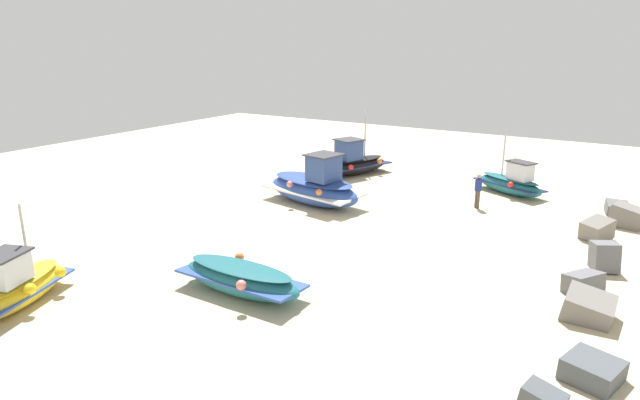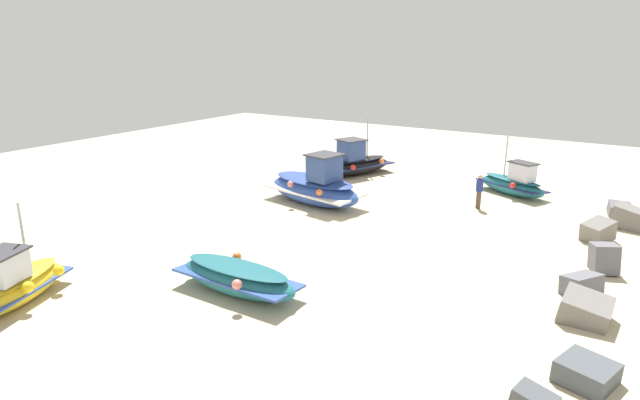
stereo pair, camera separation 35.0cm
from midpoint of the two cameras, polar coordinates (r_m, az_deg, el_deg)
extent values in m
plane|color=beige|center=(20.31, 2.94, -5.50)|extent=(59.26, 59.26, 0.00)
ellipsoid|color=#2D4C9E|center=(26.08, -0.27, 0.98)|extent=(2.99, 5.61, 1.37)
cube|color=white|center=(26.07, -0.27, 1.12)|extent=(2.97, 5.40, 0.21)
ellipsoid|color=navy|center=(25.95, -0.27, 2.11)|extent=(2.59, 4.93, 0.30)
cube|color=#2D4784|center=(25.33, 0.86, 3.40)|extent=(1.50, 1.42, 1.21)
cube|color=#333338|center=(25.20, 0.87, 4.80)|extent=(1.74, 1.64, 0.06)
sphere|color=yellow|center=(27.66, -0.80, 3.07)|extent=(0.30, 0.30, 0.30)
sphere|color=#EA7F75|center=(25.51, -2.75, 1.68)|extent=(0.30, 0.30, 0.30)
sphere|color=orange|center=(26.46, 2.12, 2.34)|extent=(0.30, 0.30, 0.30)
sphere|color=orange|center=(24.27, 0.34, 0.83)|extent=(0.30, 0.30, 0.30)
ellipsoid|color=#1E6670|center=(17.16, -8.13, -8.23)|extent=(1.57, 4.34, 1.02)
cube|color=#2D4C9E|center=(17.14, -8.14, -8.09)|extent=(1.58, 4.17, 0.17)
ellipsoid|color=#1A565F|center=(17.01, -8.18, -7.04)|extent=(1.34, 3.82, 0.23)
sphere|color=#EA7F75|center=(15.97, -8.13, -8.82)|extent=(0.30, 0.30, 0.30)
sphere|color=orange|center=(18.11, -8.21, -5.94)|extent=(0.30, 0.30, 0.30)
ellipsoid|color=#1E6670|center=(29.44, 19.87, 1.38)|extent=(2.91, 4.02, 0.94)
cube|color=navy|center=(29.43, 19.87, 1.46)|extent=(2.84, 3.88, 0.15)
ellipsoid|color=#1A565F|center=(29.35, 19.93, 2.06)|extent=(2.53, 3.52, 0.21)
cube|color=silver|center=(28.90, 20.89, 2.78)|extent=(1.19, 1.37, 0.87)
cube|color=#333338|center=(28.80, 20.99, 3.68)|extent=(1.38, 1.59, 0.06)
cylinder|color=#B7B7BC|center=(29.42, 19.37, 4.67)|extent=(0.08, 0.08, 2.38)
sphere|color=#EA7F75|center=(30.34, 19.87, 2.45)|extent=(0.29, 0.29, 0.29)
sphere|color=red|center=(28.40, 19.99, 1.46)|extent=(0.29, 0.29, 0.29)
ellipsoid|color=gold|center=(18.66, -28.93, -8.28)|extent=(3.95, 2.45, 0.92)
cube|color=#2D4C9E|center=(18.64, -28.94, -8.16)|extent=(3.81, 2.41, 0.14)
ellipsoid|color=gold|center=(18.53, -29.08, -7.27)|extent=(3.46, 2.12, 0.19)
cube|color=silver|center=(18.16, -29.88, -6.16)|extent=(1.36, 1.22, 0.85)
cube|color=#333338|center=(18.01, -30.09, -4.81)|extent=(1.58, 1.42, 0.06)
cylinder|color=#B7B7BC|center=(18.56, -28.36, -3.39)|extent=(0.08, 0.08, 2.12)
sphere|color=yellow|center=(18.76, -25.36, -6.72)|extent=(0.34, 0.34, 0.34)
sphere|color=red|center=(19.28, -30.08, -6.93)|extent=(0.34, 0.34, 0.34)
sphere|color=yellow|center=(17.84, -27.93, -8.12)|extent=(0.34, 0.34, 0.34)
ellipsoid|color=black|center=(32.06, 4.18, 3.56)|extent=(4.98, 3.40, 1.02)
cube|color=navy|center=(32.05, 4.18, 3.65)|extent=(4.82, 3.36, 0.17)
ellipsoid|color=black|center=(31.97, 4.19, 4.25)|extent=(4.37, 2.96, 0.23)
cube|color=#2D4784|center=(31.58, 3.62, 5.30)|extent=(1.59, 1.57, 1.14)
cube|color=#333338|center=(31.47, 3.64, 6.37)|extent=(1.84, 1.82, 0.06)
cylinder|color=#B7B7BC|center=(32.21, 5.35, 6.96)|extent=(0.08, 0.08, 2.77)
sphere|color=orange|center=(31.95, 6.84, 4.08)|extent=(0.31, 0.31, 0.31)
sphere|color=orange|center=(32.74, 3.06, 4.52)|extent=(0.31, 0.31, 0.31)
sphere|color=red|center=(30.57, 3.83, 3.46)|extent=(0.31, 0.31, 0.31)
cylinder|color=brown|center=(26.48, 16.64, 0.05)|extent=(0.14, 0.14, 0.85)
cylinder|color=brown|center=(26.35, 16.82, -0.05)|extent=(0.14, 0.14, 0.85)
cylinder|color=navy|center=(26.23, 16.86, 1.50)|extent=(0.32, 0.32, 0.58)
sphere|color=tan|center=(26.13, 16.93, 2.35)|extent=(0.22, 0.22, 0.22)
cube|color=slate|center=(28.00, 29.36, -0.90)|extent=(1.22, 1.13, 0.70)
cube|color=slate|center=(26.23, 30.24, -1.68)|extent=(1.27, 1.61, 1.08)
cube|color=slate|center=(23.94, 27.62, -2.97)|extent=(1.52, 1.28, 1.03)
cube|color=slate|center=(20.90, 28.20, -5.44)|extent=(1.16, 1.14, 1.11)
cube|color=slate|center=(18.95, 26.36, -7.96)|extent=(1.50, 1.27, 0.74)
cube|color=slate|center=(17.23, 26.74, -10.28)|extent=(1.32, 1.39, 1.00)
cube|color=#4C5156|center=(14.47, 26.95, -15.92)|extent=(1.46, 1.44, 0.57)
camera|label=1|loc=(0.17, -89.58, 0.12)|focal=30.35mm
camera|label=2|loc=(0.17, 90.42, -0.12)|focal=30.35mm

